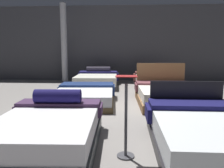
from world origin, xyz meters
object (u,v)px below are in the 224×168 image
object	(u,v)px
bed_5	(153,81)
bed_0	(48,130)
bed_2	(85,96)
price_sign	(126,126)
bed_1	(202,132)
support_pillar	(64,43)
bed_4	(97,80)
bed_3	(167,95)

from	to	relation	value
bed_5	bed_0	bearing A→B (deg)	-111.80
bed_2	price_sign	size ratio (longest dim) A/B	1.99
bed_0	bed_1	bearing A→B (deg)	0.33
bed_1	price_sign	size ratio (longest dim) A/B	1.94
bed_0	support_pillar	bearing A→B (deg)	101.16
bed_1	bed_2	world-z (taller)	bed_1
bed_0	price_sign	size ratio (longest dim) A/B	1.81
bed_0	bed_2	size ratio (longest dim) A/B	0.91
bed_4	bed_5	xyz separation A→B (m)	(2.26, 0.03, -0.01)
support_pillar	bed_3	bearing A→B (deg)	-45.94
bed_5	support_pillar	distance (m)	4.36
bed_2	bed_3	xyz separation A→B (m)	(2.25, 0.02, 0.04)
bed_2	bed_5	distance (m)	3.61
bed_3	bed_4	distance (m)	3.60
bed_5	support_pillar	world-z (taller)	support_pillar
bed_0	bed_1	world-z (taller)	bed_1
bed_5	price_sign	world-z (taller)	price_sign
bed_3	price_sign	size ratio (longest dim) A/B	1.91
price_sign	bed_1	bearing A→B (deg)	16.75
bed_4	bed_0	bearing A→B (deg)	-91.86
bed_2	bed_3	bearing A→B (deg)	-2.45
bed_0	bed_4	distance (m)	5.67
bed_5	price_sign	size ratio (longest dim) A/B	1.92
bed_2	bed_5	size ratio (longest dim) A/B	1.03
bed_1	price_sign	bearing A→B (deg)	-162.98
bed_1	bed_5	size ratio (longest dim) A/B	1.01
price_sign	bed_3	bearing A→B (deg)	70.29
bed_4	support_pillar	distance (m)	2.55
bed_3	price_sign	distance (m)	3.32
bed_1	bed_3	bearing A→B (deg)	90.64
bed_2	bed_3	distance (m)	2.25
bed_1	bed_4	distance (m)	6.02
bed_3	bed_1	bearing A→B (deg)	-91.93
bed_1	price_sign	distance (m)	1.20
bed_1	bed_3	world-z (taller)	bed_3
bed_0	bed_5	xyz separation A→B (m)	(2.26, 5.70, -0.01)
bed_0	support_pillar	size ratio (longest dim) A/B	0.58
bed_1	bed_3	xyz separation A→B (m)	(-0.02, 2.78, 0.00)
bed_4	bed_3	bearing A→B (deg)	-52.66
price_sign	support_pillar	distance (m)	7.81
bed_1	bed_2	bearing A→B (deg)	129.71
bed_3	bed_4	world-z (taller)	bed_3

